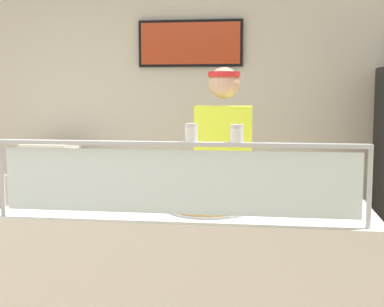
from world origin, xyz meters
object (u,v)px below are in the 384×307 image
Objects in this scene: pizza_server at (211,204)px; pizza_box_stack at (52,157)px; parmesan_shaker at (191,134)px; pizza_tray at (208,207)px; worker_figure at (224,178)px; pepper_flake_shaker at (237,135)px.

pizza_box_stack is at bearing 134.29° from pizza_server.
parmesan_shaker is 0.20× the size of pizza_box_stack.
pizza_server is at bearing -50.24° from pizza_tray.
pepper_flake_shaker is at bearing -82.17° from worker_figure.
pizza_box_stack is at bearing 127.04° from parmesan_shaker.
worker_figure is 2.01m from pizza_box_stack.
worker_figure is (0.08, 1.04, -0.39)m from parmesan_shaker.
worker_figure is (-0.14, 1.04, -0.38)m from pepper_flake_shaker.
pizza_tray is 1.01× the size of pizza_box_stack.
pizza_tray is 5.16× the size of parmesan_shaker.
parmesan_shaker is at bearing 180.00° from pepper_flake_shaker.
pepper_flake_shaker is (0.15, -0.27, 0.40)m from pizza_server.
pizza_server is at bearing 75.44° from parmesan_shaker.
pepper_flake_shaker is 1.12m from worker_figure.
pizza_box_stack reaches higher than pizza_tray.
pizza_tray is at bearing -91.91° from worker_figure.
pizza_server is 0.49m from parmesan_shaker.
worker_figure is at bearing 91.61° from pizza_server.
pizza_server reaches higher than pizza_tray.
pizza_server is 0.16× the size of worker_figure.
pepper_flake_shaker is 0.19× the size of pizza_box_stack.
pizza_box_stack is at bearing 132.08° from pizza_tray.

